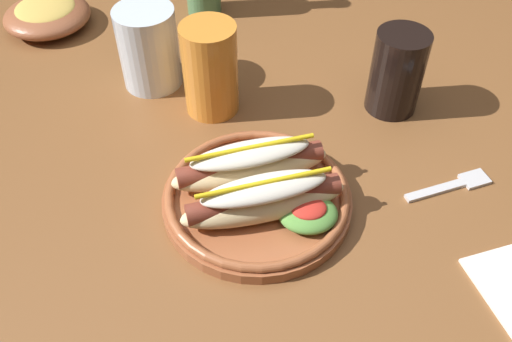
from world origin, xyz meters
The scene contains 7 objects.
dining_table centered at (0.00, 0.00, 0.64)m, with size 1.29×0.92×0.74m.
hot_dog_plate centered at (0.05, -0.14, 0.77)m, with size 0.24×0.24×0.08m.
fork centered at (0.31, -0.12, 0.74)m, with size 0.12×0.05×0.00m.
soda_cup centered at (0.26, 0.05, 0.80)m, with size 0.08×0.08×0.12m, color black.
water_cup centered at (-0.10, 0.13, 0.80)m, with size 0.09×0.09×0.13m, color silver.
extra_cup centered at (-0.01, 0.06, 0.81)m, with size 0.08×0.08×0.14m, color orange.
side_bowl centered at (-0.30, 0.30, 0.76)m, with size 0.15×0.15×0.05m.
Camera 1 is at (0.03, -0.59, 1.27)m, focal length 38.73 mm.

